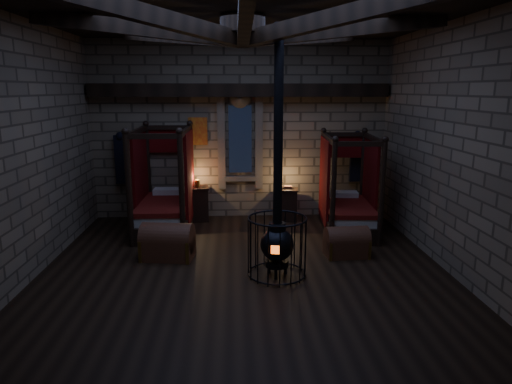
{
  "coord_description": "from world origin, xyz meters",
  "views": [
    {
      "loc": [
        -0.17,
        -7.44,
        3.07
      ],
      "look_at": [
        0.24,
        0.6,
        1.25
      ],
      "focal_mm": 32.0,
      "sensor_mm": 36.0,
      "label": 1
    }
  ],
  "objects_px": {
    "bed_left": "(165,205)",
    "stove": "(277,241)",
    "trunk_right": "(347,243)",
    "bed_right": "(347,208)",
    "trunk_left": "(168,242)"
  },
  "relations": [
    {
      "from": "bed_left",
      "to": "stove",
      "type": "distance_m",
      "value": 3.51
    },
    {
      "from": "trunk_right",
      "to": "stove",
      "type": "bearing_deg",
      "value": -152.46
    },
    {
      "from": "bed_left",
      "to": "bed_right",
      "type": "relative_size",
      "value": 1.07
    },
    {
      "from": "stove",
      "to": "trunk_right",
      "type": "bearing_deg",
      "value": 43.2
    },
    {
      "from": "bed_left",
      "to": "bed_right",
      "type": "height_order",
      "value": "bed_left"
    },
    {
      "from": "bed_left",
      "to": "trunk_right",
      "type": "relative_size",
      "value": 2.72
    },
    {
      "from": "bed_right",
      "to": "stove",
      "type": "relative_size",
      "value": 0.52
    },
    {
      "from": "stove",
      "to": "trunk_left",
      "type": "bearing_deg",
      "value": 166.8
    },
    {
      "from": "trunk_right",
      "to": "stove",
      "type": "distance_m",
      "value": 1.68
    },
    {
      "from": "bed_left",
      "to": "trunk_right",
      "type": "height_order",
      "value": "bed_left"
    },
    {
      "from": "trunk_right",
      "to": "bed_left",
      "type": "bearing_deg",
      "value": 149.14
    },
    {
      "from": "bed_right",
      "to": "bed_left",
      "type": "bearing_deg",
      "value": -179.07
    },
    {
      "from": "bed_left",
      "to": "trunk_left",
      "type": "bearing_deg",
      "value": -80.47
    },
    {
      "from": "bed_left",
      "to": "trunk_right",
      "type": "bearing_deg",
      "value": -26.64
    },
    {
      "from": "bed_left",
      "to": "bed_right",
      "type": "xyz_separation_m",
      "value": [
        4.03,
        -0.25,
        -0.04
      ]
    }
  ]
}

